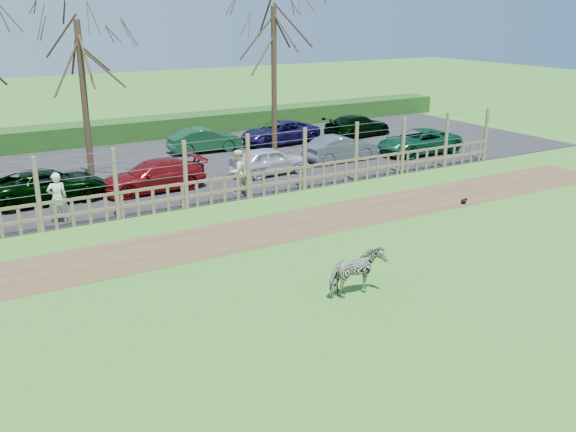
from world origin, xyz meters
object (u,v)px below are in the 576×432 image
car_6 (419,142)px  car_5 (341,148)px  zebra (357,273)px  car_3 (153,176)px  car_4 (269,161)px  car_12 (280,133)px  visitor_b (238,172)px  tree_mid (81,63)px  visitor_a (57,198)px  car_13 (358,126)px  crow (464,201)px  car_2 (49,186)px  car_11 (205,140)px  tree_right (274,46)px

car_6 → car_5: bearing=-96.9°
zebra → car_3: size_ratio=0.35×
car_4 → car_12: same height
visitor_b → car_12: size_ratio=0.40×
tree_mid → visitor_a: size_ratio=3.96×
tree_mid → car_6: tree_mid is taller
car_3 → car_13: 14.52m
crow → car_3: car_3 is taller
car_2 → car_11: (8.45, 5.03, 0.00)m
visitor_a → car_3: size_ratio=0.42×
car_12 → car_5: bearing=0.6°
tree_right → car_6: bearing=-27.6°
car_3 → car_6: (13.56, -0.11, 0.00)m
car_5 → car_6: same height
car_2 → car_13: 18.02m
visitor_a → tree_right: bearing=-152.8°
zebra → visitor_a: (-5.23, 9.64, 0.28)m
car_3 → car_12: same height
car_4 → car_6: 8.36m
tree_mid → car_13: (15.37, 2.33, -4.23)m
tree_right → visitor_a: tree_right is taller
zebra → car_13: (12.46, 16.87, 0.02)m
car_6 → car_13: (0.06, 5.14, 0.00)m
visitor_b → car_4: bearing=-159.0°
car_3 → car_4: same height
crow → car_5: size_ratio=0.07×
car_11 → car_13: 9.03m
zebra → car_11: (3.44, 17.44, 0.02)m
car_6 → visitor_a: bearing=-81.7°
tree_mid → tree_right: (9.00, 0.50, 0.37)m
visitor_b → car_6: size_ratio=0.40×
crow → car_5: car_5 is taller
zebra → car_4: size_ratio=0.42×
tree_right → car_3: (-7.25, -3.19, -4.60)m
crow → car_3: size_ratio=0.06×
car_2 → car_6: size_ratio=1.00×
tree_mid → car_3: size_ratio=1.65×
visitor_a → car_13: bearing=-156.0°
car_5 → visitor_b: bearing=110.5°
tree_right → car_11: size_ratio=2.02×
visitor_b → car_12: 9.70m
visitor_b → car_13: bearing=-165.1°
tree_mid → visitor_a: bearing=-115.4°
tree_right → car_11: tree_right is taller
visitor_b → car_11: size_ratio=0.47×
car_11 → tree_right: bearing=-129.3°
zebra → car_13: bearing=-38.9°
tree_right → visitor_b: 8.20m
zebra → crow: (8.16, 4.39, -0.51)m
car_4 → car_6: same height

